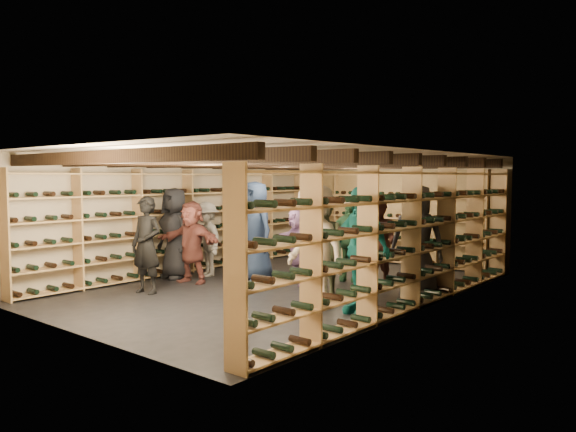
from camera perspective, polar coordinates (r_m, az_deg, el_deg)
The scene contains 23 objects.
ground at distance 10.27m, azimuth -0.64°, elevation -7.22°, with size 8.00×8.00×0.00m, color black.
walls at distance 10.11m, azimuth -0.65°, elevation -0.53°, with size 5.52×8.02×2.40m.
ceiling at distance 10.08m, azimuth -0.65°, elevation 6.29°, with size 5.50×8.00×0.01m, color beige.
ceiling_joists at distance 10.08m, azimuth -0.65°, elevation 5.49°, with size 5.40×7.12×0.18m.
wine_rack_left at distance 11.94m, azimuth -10.10°, elevation -0.50°, with size 0.32×7.50×2.15m.
wine_rack_right at distance 8.69m, azimuth 12.40°, elevation -2.19°, with size 0.32×7.50×2.15m.
wine_rack_back at distance 13.26m, azimuth 10.11°, elevation -0.05°, with size 4.70×0.30×2.15m.
crate_stack_left at distance 12.70m, azimuth 4.81°, elevation -3.90°, with size 0.59×0.50×0.51m.
crate_stack_right at distance 12.17m, azimuth 2.48°, elevation -4.64°, with size 0.54×0.40×0.34m.
crate_loose at distance 12.24m, azimuth 6.39°, elevation -5.01°, with size 0.50×0.33×0.17m, color tan.
person_0 at distance 11.22m, azimuth -11.43°, elevation -1.74°, with size 0.87×0.57×1.78m, color black.
person_1 at distance 9.90m, azimuth -14.20°, elevation -2.88°, with size 0.61×0.40×1.66m, color black.
person_2 at distance 9.40m, azimuth 3.56°, elevation -3.12°, with size 0.81×0.63×1.67m, color #4C5335.
person_3 at distance 8.49m, azimuth 2.82°, elevation -3.14°, with size 1.22×0.70×1.89m, color beige.
person_4 at distance 8.22m, azimuth 7.38°, elevation -3.45°, with size 1.10×0.46×1.87m, color #14716E.
person_5 at distance 10.72m, azimuth -9.75°, elevation -2.61°, with size 1.44×0.46×1.55m, color brown.
person_6 at distance 10.69m, azimuth -3.39°, elevation -1.60°, with size 0.93×0.61×1.91m, color #182540.
person_7 at distance 9.45m, azimuth 7.68°, elevation -3.04°, with size 0.62×0.41×1.69m, color gray.
person_8 at distance 10.14m, azimuth 9.07°, elevation -2.66°, with size 0.81×0.63×1.66m, color #4E261D.
person_9 at distance 11.41m, azimuth -8.30°, elevation -2.33°, with size 0.97×0.56×1.50m, color #AFACA1.
person_10 at distance 10.82m, azimuth 6.25°, elevation -2.41°, with size 0.93×0.39×1.59m, color #254F2E.
person_11 at distance 10.40m, azimuth 1.09°, elevation -2.86°, with size 1.40×0.45×1.51m, color slate.
person_12 at distance 9.74m, azimuth 12.97°, elevation -2.35°, with size 0.92×0.60×1.88m, color #2E2D31.
Camera 1 is at (6.52, -7.69, 2.00)m, focal length 35.00 mm.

